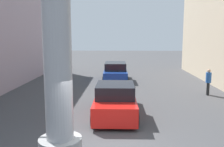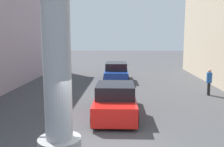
# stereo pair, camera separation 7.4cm
# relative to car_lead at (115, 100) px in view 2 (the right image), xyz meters

# --- Properties ---
(ground_plane) EXTENTS (93.84, 93.84, 0.00)m
(ground_plane) POSITION_rel_car_lead_xyz_m (-0.13, 5.82, -0.70)
(ground_plane) COLOR #424244
(car_lead) EXTENTS (2.04, 4.82, 1.56)m
(car_lead) POSITION_rel_car_lead_xyz_m (0.00, 0.00, 0.00)
(car_lead) COLOR black
(car_lead) RESTS_ON ground
(car_far) EXTENTS (2.08, 4.63, 1.56)m
(car_far) POSITION_rel_car_lead_xyz_m (-0.20, 9.16, 0.03)
(car_far) COLOR black
(car_far) RESTS_ON ground
(pedestrian_mid_right) EXTENTS (0.38, 0.38, 1.68)m
(pedestrian_mid_right) POSITION_rel_car_lead_xyz_m (5.84, 4.23, 0.27)
(pedestrian_mid_right) COLOR black
(pedestrian_mid_right) RESTS_ON ground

